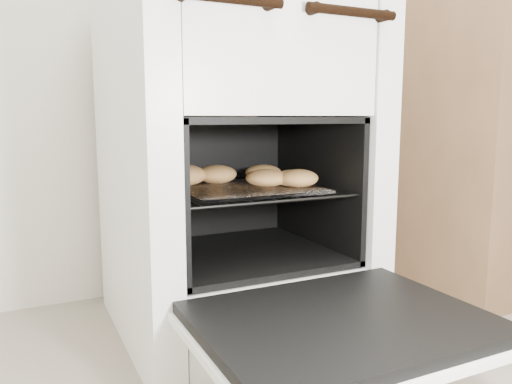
{
  "coord_description": "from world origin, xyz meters",
  "views": [
    {
      "loc": [
        -0.68,
        -0.09,
        0.59
      ],
      "look_at": [
        -0.15,
        1.01,
        0.41
      ],
      "focal_mm": 35.0,
      "sensor_mm": 36.0,
      "label": 1
    }
  ],
  "objects": [
    {
      "name": "stove",
      "position": [
        -0.15,
        1.16,
        0.46
      ],
      "size": [
        0.61,
        0.68,
        0.94
      ],
      "color": "white",
      "rests_on": "ground"
    },
    {
      "name": "oven_door",
      "position": [
        -0.15,
        0.64,
        0.2
      ],
      "size": [
        0.55,
        0.43,
        0.04
      ],
      "color": "black",
      "rests_on": "stove"
    },
    {
      "name": "oven_rack",
      "position": [
        -0.15,
        1.09,
        0.4
      ],
      "size": [
        0.45,
        0.43,
        0.01
      ],
      "color": "black",
      "rests_on": "stove"
    },
    {
      "name": "foil_sheet",
      "position": [
        -0.15,
        1.07,
        0.41
      ],
      "size": [
        0.35,
        0.31,
        0.01
      ],
      "primitive_type": "cube",
      "color": "white",
      "rests_on": "oven_rack"
    },
    {
      "name": "baked_rolls",
      "position": [
        -0.12,
        1.11,
        0.44
      ],
      "size": [
        0.39,
        0.3,
        0.05
      ],
      "color": "tan",
      "rests_on": "foil_sheet"
    },
    {
      "name": "counter",
      "position": [
        0.98,
        1.22,
        0.48
      ],
      "size": [
        1.0,
        0.7,
        0.97
      ],
      "primitive_type": "cube",
      "rotation": [
        0.0,
        0.0,
        0.06
      ],
      "color": "brown",
      "rests_on": "ground"
    }
  ]
}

